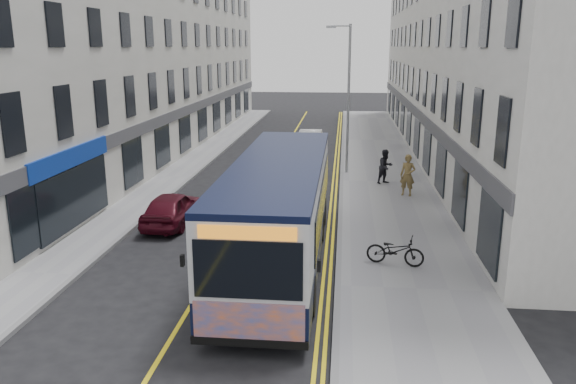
% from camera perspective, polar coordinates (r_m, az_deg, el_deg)
% --- Properties ---
extents(ground, '(140.00, 140.00, 0.00)m').
position_cam_1_polar(ground, '(18.31, -7.59, -7.64)').
color(ground, black).
rests_on(ground, ground).
extents(pavement_east, '(4.50, 64.00, 0.12)m').
position_cam_1_polar(pavement_east, '(29.36, 9.86, 0.95)').
color(pavement_east, gray).
rests_on(pavement_east, ground).
extents(pavement_west, '(2.00, 64.00, 0.12)m').
position_cam_1_polar(pavement_west, '(30.65, -11.61, 1.45)').
color(pavement_west, gray).
rests_on(pavement_west, ground).
extents(kerb_east, '(0.18, 64.00, 0.13)m').
position_cam_1_polar(kerb_east, '(29.28, 5.47, 1.08)').
color(kerb_east, slate).
rests_on(kerb_east, ground).
extents(kerb_west, '(0.18, 64.00, 0.13)m').
position_cam_1_polar(kerb_west, '(30.37, -9.81, 1.42)').
color(kerb_west, slate).
rests_on(kerb_west, ground).
extents(road_centre_line, '(0.12, 64.00, 0.01)m').
position_cam_1_polar(road_centre_line, '(29.57, -2.31, 1.15)').
color(road_centre_line, yellow).
rests_on(road_centre_line, ground).
extents(road_dbl_yellow_inner, '(0.10, 64.00, 0.01)m').
position_cam_1_polar(road_dbl_yellow_inner, '(29.30, 4.58, 0.98)').
color(road_dbl_yellow_inner, yellow).
rests_on(road_dbl_yellow_inner, ground).
extents(road_dbl_yellow_outer, '(0.10, 64.00, 0.01)m').
position_cam_1_polar(road_dbl_yellow_outer, '(29.29, 4.97, 0.97)').
color(road_dbl_yellow_outer, yellow).
rests_on(road_dbl_yellow_outer, ground).
extents(terrace_east, '(6.00, 46.00, 13.00)m').
position_cam_1_polar(terrace_east, '(38.20, 17.47, 13.40)').
color(terrace_east, silver).
rests_on(terrace_east, ground).
extents(terrace_west, '(6.00, 46.00, 13.00)m').
position_cam_1_polar(terrace_west, '(39.68, -13.87, 13.66)').
color(terrace_west, silver).
rests_on(terrace_west, ground).
extents(streetlamp, '(1.32, 0.18, 8.00)m').
position_cam_1_polar(streetlamp, '(30.57, 6.02, 9.84)').
color(streetlamp, '#979A9F').
rests_on(streetlamp, ground).
extents(city_bus, '(2.76, 11.82, 3.44)m').
position_cam_1_polar(city_bus, '(17.93, -0.89, -1.64)').
color(city_bus, black).
rests_on(city_bus, ground).
extents(bicycle, '(1.93, 1.03, 0.96)m').
position_cam_1_polar(bicycle, '(18.24, 10.84, -5.85)').
color(bicycle, black).
rests_on(bicycle, pavement_east).
extents(pedestrian_near, '(0.82, 0.67, 1.93)m').
position_cam_1_polar(pedestrian_near, '(26.58, 12.06, 1.68)').
color(pedestrian_near, olive).
rests_on(pedestrian_near, pavement_east).
extents(pedestrian_far, '(1.07, 1.03, 1.74)m').
position_cam_1_polar(pedestrian_far, '(28.76, 9.88, 2.56)').
color(pedestrian_far, black).
rests_on(pedestrian_far, pavement_east).
extents(car_white, '(1.55, 4.25, 1.39)m').
position_cam_1_polar(car_white, '(37.84, 2.25, 5.20)').
color(car_white, silver).
rests_on(car_white, ground).
extents(car_maroon, '(1.69, 3.97, 1.34)m').
position_cam_1_polar(car_maroon, '(22.67, -11.70, -1.63)').
color(car_maroon, '#4A0C19').
rests_on(car_maroon, ground).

